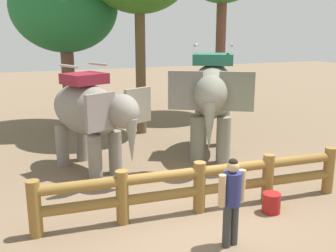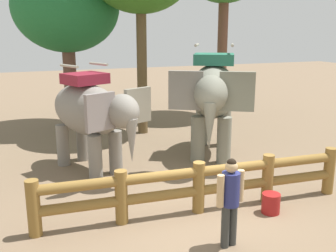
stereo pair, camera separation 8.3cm
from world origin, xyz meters
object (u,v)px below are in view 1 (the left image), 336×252
(elephant_near_left, at_px, (91,113))
(tree_back_center, at_px, (64,8))
(log_fence, at_px, (199,184))
(elephant_center, at_px, (212,95))
(tourist_woman_in_black, at_px, (232,196))
(feed_bucket, at_px, (271,203))

(elephant_near_left, bearing_deg, tree_back_center, 87.79)
(log_fence, bearing_deg, elephant_center, 58.48)
(elephant_near_left, xyz_separation_m, tourist_woman_in_black, (1.43, -4.48, -0.65))
(elephant_center, relative_size, feed_bucket, 9.08)
(elephant_center, xyz_separation_m, tourist_woman_in_black, (-2.03, -4.52, -0.90))
(tree_back_center, bearing_deg, log_fence, -81.02)
(tourist_woman_in_black, bearing_deg, log_fence, 86.65)
(tourist_woman_in_black, height_order, feed_bucket, tourist_woman_in_black)
(tree_back_center, bearing_deg, feed_bucket, -73.42)
(tourist_woman_in_black, bearing_deg, tree_back_center, 97.28)
(elephant_center, relative_size, tourist_woman_in_black, 2.38)
(elephant_near_left, height_order, tourist_woman_in_black, elephant_near_left)
(tourist_woman_in_black, xyz_separation_m, feed_bucket, (1.41, 0.77, -0.70))
(tree_back_center, bearing_deg, elephant_center, -57.46)
(elephant_near_left, xyz_separation_m, tree_back_center, (0.20, 5.14, 2.78))
(feed_bucket, bearing_deg, tree_back_center, 106.58)
(feed_bucket, bearing_deg, log_fence, 156.50)
(elephant_center, bearing_deg, tree_back_center, 122.54)
(feed_bucket, bearing_deg, tourist_woman_in_black, -151.37)
(tourist_woman_in_black, bearing_deg, elephant_center, 65.86)
(log_fence, xyz_separation_m, feed_bucket, (1.33, -0.58, -0.40))
(elephant_center, bearing_deg, feed_bucket, -99.38)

